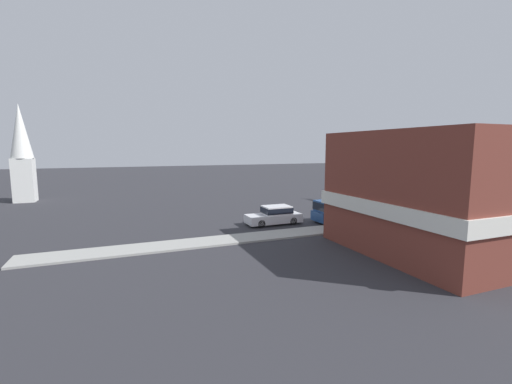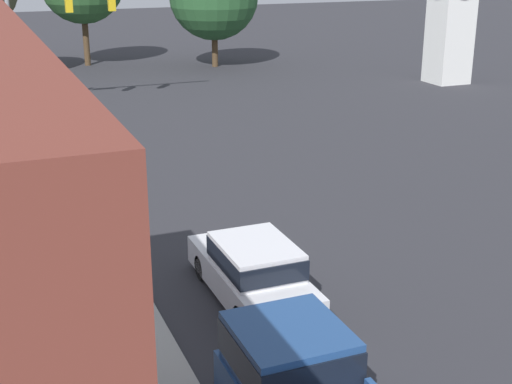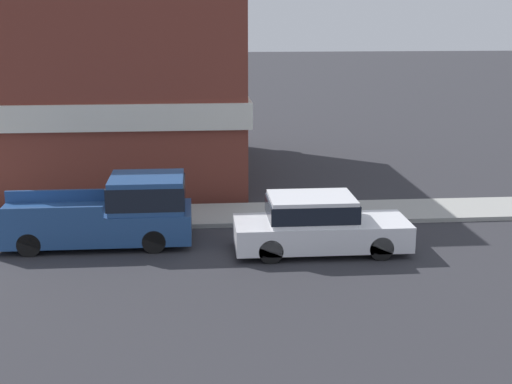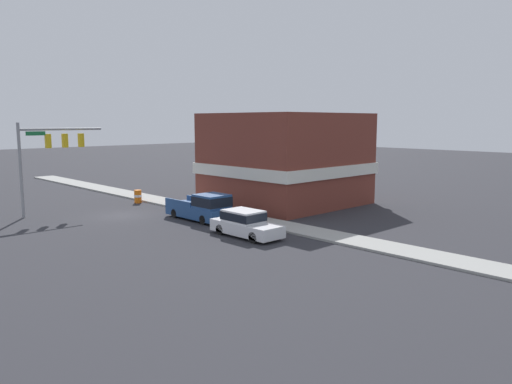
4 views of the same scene
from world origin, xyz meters
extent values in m
cylinder|color=black|center=(-2.90, 13.04, 0.33)|extent=(0.22, 0.66, 0.66)
cylinder|color=black|center=(-1.25, 13.04, 0.33)|extent=(0.22, 0.66, 0.66)
cylinder|color=black|center=(-2.90, 10.06, 0.33)|extent=(0.22, 0.66, 0.66)
cylinder|color=black|center=(-1.25, 10.06, 0.33)|extent=(0.22, 0.66, 0.66)
cube|color=silver|center=(-2.07, 11.55, 0.54)|extent=(1.87, 4.81, 0.72)
cube|color=silver|center=(-2.07, 11.26, 1.25)|extent=(1.72, 2.31, 0.70)
cube|color=black|center=(-2.07, 11.26, 1.25)|extent=(1.73, 2.40, 0.49)
cylinder|color=black|center=(-4.19, 6.92, 0.33)|extent=(0.22, 0.66, 0.66)
cylinder|color=black|center=(-2.35, 6.92, 0.33)|extent=(0.22, 0.66, 0.66)
cylinder|color=black|center=(-4.19, 3.53, 0.33)|extent=(0.22, 0.66, 0.66)
cylinder|color=black|center=(-2.35, 3.53, 0.33)|extent=(0.22, 0.66, 0.66)
cube|color=navy|center=(-3.27, 5.22, 0.61)|extent=(2.06, 5.45, 0.85)
cube|color=navy|center=(-3.27, 6.72, 1.50)|extent=(1.95, 2.07, 0.94)
cube|color=black|center=(-3.27, 6.72, 1.50)|extent=(1.97, 2.16, 0.66)
cube|color=navy|center=(-4.24, 4.04, 1.21)|extent=(0.12, 3.08, 0.35)
cube|color=navy|center=(-2.30, 4.04, 1.21)|extent=(0.12, 3.08, 0.35)
cube|color=brown|center=(-12.96, 4.63, 3.81)|extent=(11.13, 10.58, 7.62)
cube|color=silver|center=(-12.96, 4.63, 3.05)|extent=(11.43, 10.88, 0.90)
camera|label=1|loc=(-28.56, 23.78, 6.59)|focal=24.00mm
camera|label=2|loc=(-8.04, -3.46, 8.41)|focal=50.00mm
camera|label=3|loc=(16.58, 8.14, 6.54)|focal=50.00mm
camera|label=4|loc=(18.05, 33.39, 6.97)|focal=35.00mm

